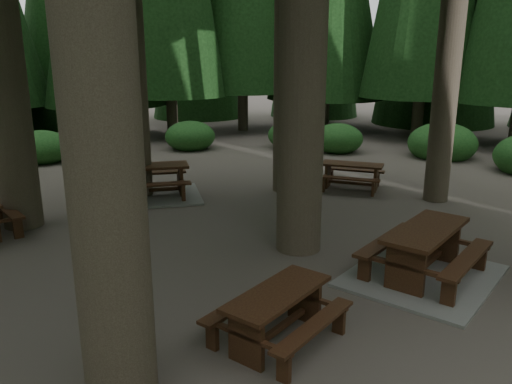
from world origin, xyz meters
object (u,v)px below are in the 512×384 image
object	(u,v)px
picnic_table_a	(424,260)
picnic_table_c	(150,186)
picnic_table_d	(352,172)
picnic_table_e	(278,308)

from	to	relation	value
picnic_table_a	picnic_table_c	xyz separation A→B (m)	(-3.46, 6.47, -0.01)
picnic_table_d	picnic_table_e	distance (m)	7.97
picnic_table_a	picnic_table_d	bearing A→B (deg)	39.86
picnic_table_a	picnic_table_c	bearing A→B (deg)	87.10
picnic_table_a	picnic_table_c	world-z (taller)	picnic_table_a
picnic_table_a	picnic_table_d	xyz separation A→B (m)	(1.86, 5.40, 0.17)
picnic_table_a	picnic_table_c	distance (m)	7.34
picnic_table_c	picnic_table_d	xyz separation A→B (m)	(5.33, -1.07, 0.17)
picnic_table_d	picnic_table_e	bearing A→B (deg)	-87.39
picnic_table_d	picnic_table_e	world-z (taller)	picnic_table_d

